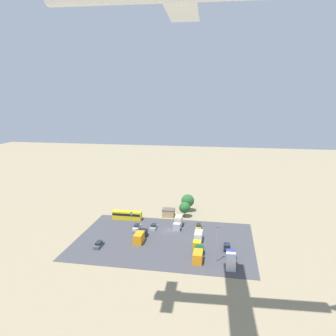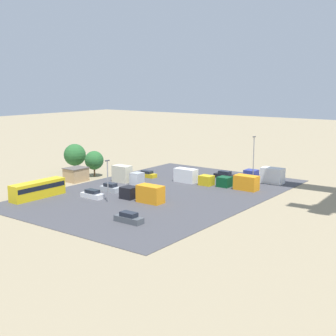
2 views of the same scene
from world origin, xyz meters
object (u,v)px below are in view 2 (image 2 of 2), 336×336
object	(u,v)px
parked_car_0	(147,174)
parked_truck_4	(144,194)
parked_truck_0	(266,175)
parked_truck_3	(126,175)
parked_car_3	(225,175)
parked_truck_1	(240,182)
bus	(38,189)
shed_building	(76,174)
parked_car_1	(129,218)
parked_car_2	(110,188)
parked_truck_2	(192,177)
parked_car_4	(92,194)

from	to	relation	value
parked_car_0	parked_truck_4	distance (m)	21.84
parked_truck_0	parked_truck_3	world-z (taller)	parked_truck_3
parked_car_3	parked_truck_1	world-z (taller)	parked_truck_1
parked_car_3	parked_truck_1	bearing A→B (deg)	-134.48
parked_car_0	bus	bearing A→B (deg)	-8.36
parked_truck_1	bus	bearing A→B (deg)	137.34
shed_building	parked_truck_0	world-z (taller)	parked_truck_0
parked_truck_1	parked_car_1	bearing A→B (deg)	174.86
parked_truck_1	parked_truck_3	world-z (taller)	parked_truck_3
parked_car_2	parked_truck_0	bearing A→B (deg)	-38.71
parked_truck_2	parked_truck_1	bearing A→B (deg)	95.26
parked_car_3	bus	bearing A→B (deg)	153.18
parked_truck_1	parked_truck_2	distance (m)	10.96
bus	parked_truck_3	bearing A→B (deg)	78.14
parked_car_2	parked_car_3	distance (m)	27.18
parked_car_3	parked_truck_4	distance (m)	26.82
bus	parked_truck_0	xyz separation A→B (m)	(-37.44, 27.85, -0.15)
parked_truck_0	parked_truck_1	world-z (taller)	parked_truck_0
parked_car_3	parked_truck_0	size ratio (longest dim) A/B	0.55
shed_building	parked_car_3	size ratio (longest dim) A/B	0.98
bus	parked_car_3	distance (m)	40.78
parked_car_3	parked_truck_4	size ratio (longest dim) A/B	0.54
parked_truck_0	parked_truck_4	world-z (taller)	parked_truck_0
parked_truck_0	parked_truck_4	xyz separation A→B (m)	(27.84, -10.51, -0.10)
shed_building	parked_truck_1	distance (m)	35.02
bus	parked_truck_0	size ratio (longest dim) A/B	1.27
parked_car_4	parked_truck_0	distance (m)	37.24
parked_car_1	parked_truck_0	world-z (taller)	parked_truck_0
bus	parked_truck_2	xyz separation A→B (m)	(-27.58, 15.42, -0.33)
parked_car_0	parked_car_4	size ratio (longest dim) A/B	0.97
parked_car_0	parked_car_2	distance (m)	15.54
parked_car_1	parked_truck_1	world-z (taller)	parked_truck_1
shed_building	parked_car_0	distance (m)	15.66
shed_building	parked_truck_1	world-z (taller)	parked_truck_1
parked_car_2	parked_truck_2	distance (m)	17.98
shed_building	parked_truck_3	xyz separation A→B (m)	(-5.11, 9.87, 0.20)
shed_building	bus	bearing A→B (deg)	21.55
parked_truck_0	parked_truck_2	bearing A→B (deg)	128.41
shed_building	parked_truck_4	world-z (taller)	parked_truck_4
bus	parked_truck_1	xyz separation A→B (m)	(-28.58, 26.34, -0.33)
parked_car_2	parked_car_4	xyz separation A→B (m)	(5.76, 0.95, -0.04)
parked_car_3	parked_truck_2	xyz separation A→B (m)	(8.80, -2.97, 0.67)
shed_building	parked_car_4	world-z (taller)	shed_building
parked_car_4	parked_truck_3	size ratio (longest dim) A/B	0.62
parked_car_3	parked_truck_0	world-z (taller)	parked_truck_0
shed_building	parked_car_2	world-z (taller)	shed_building
shed_building	parked_car_1	xyz separation A→B (m)	(16.20, 29.36, -0.74)
parked_truck_0	parked_car_2	bearing A→B (deg)	141.29
parked_truck_3	parked_car_1	bearing A→B (deg)	42.45
parked_truck_0	parked_truck_4	size ratio (longest dim) A/B	0.98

